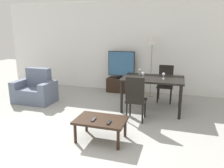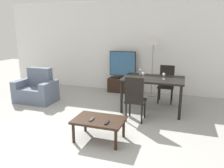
% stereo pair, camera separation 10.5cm
% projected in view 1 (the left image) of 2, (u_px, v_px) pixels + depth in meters
% --- Properties ---
extents(ground_plane, '(18.00, 18.00, 0.00)m').
position_uv_depth(ground_plane, '(55.00, 150.00, 3.42)').
color(ground_plane, '#9E9E99').
extents(wall_back, '(7.71, 0.06, 2.70)m').
position_uv_depth(wall_back, '(120.00, 47.00, 6.63)').
color(wall_back, white).
rests_on(wall_back, ground_plane).
extents(armchair, '(1.02, 0.66, 0.87)m').
position_uv_depth(armchair, '(35.00, 91.00, 5.68)').
color(armchair, slate).
rests_on(armchair, ground_plane).
extents(tv_stand, '(0.84, 0.39, 0.43)m').
position_uv_depth(tv_stand, '(121.00, 85.00, 6.62)').
color(tv_stand, black).
rests_on(tv_stand, ground_plane).
extents(tv, '(0.79, 0.28, 0.81)m').
position_uv_depth(tv, '(121.00, 65.00, 6.47)').
color(tv, black).
rests_on(tv, tv_stand).
extents(coffee_table, '(0.85, 0.57, 0.38)m').
position_uv_depth(coffee_table, '(101.00, 122.00, 3.67)').
color(coffee_table, black).
rests_on(coffee_table, ground_plane).
extents(dining_table, '(1.38, 0.92, 0.77)m').
position_uv_depth(dining_table, '(153.00, 81.00, 5.01)').
color(dining_table, black).
rests_on(dining_table, ground_plane).
extents(dining_chair_near, '(0.40, 0.40, 0.94)m').
position_uv_depth(dining_chair_near, '(136.00, 97.00, 4.40)').
color(dining_chair_near, black).
rests_on(dining_chair_near, ground_plane).
extents(dining_chair_far, '(0.40, 0.40, 0.94)m').
position_uv_depth(dining_chair_far, '(165.00, 82.00, 5.70)').
color(dining_chair_far, black).
rests_on(dining_chair_far, ground_plane).
extents(floor_lamp, '(0.39, 0.39, 1.70)m').
position_uv_depth(floor_lamp, '(152.00, 43.00, 5.92)').
color(floor_lamp, gray).
rests_on(floor_lamp, ground_plane).
extents(remote_primary, '(0.04, 0.15, 0.02)m').
position_uv_depth(remote_primary, '(94.00, 119.00, 3.62)').
color(remote_primary, '#38383D').
rests_on(remote_primary, coffee_table).
extents(remote_secondary, '(0.04, 0.15, 0.02)m').
position_uv_depth(remote_secondary, '(109.00, 123.00, 3.50)').
color(remote_secondary, black).
rests_on(remote_secondary, coffee_table).
extents(wine_glass_left, '(0.07, 0.07, 0.15)m').
position_uv_depth(wine_glass_left, '(143.00, 74.00, 4.89)').
color(wine_glass_left, silver).
rests_on(wine_glass_left, dining_table).
extents(wine_glass_center, '(0.07, 0.07, 0.15)m').
position_uv_depth(wine_glass_center, '(140.00, 70.00, 5.35)').
color(wine_glass_center, silver).
rests_on(wine_glass_center, dining_table).
extents(wine_glass_right, '(0.07, 0.07, 0.15)m').
position_uv_depth(wine_glass_right, '(164.00, 75.00, 4.83)').
color(wine_glass_right, silver).
rests_on(wine_glass_right, dining_table).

